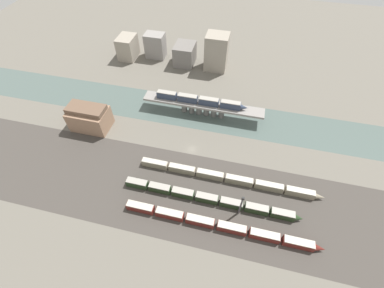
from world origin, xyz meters
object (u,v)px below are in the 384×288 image
object	(u,v)px
train_on_bridge	(200,100)
train_yard_near	(220,225)
warehouse_building	(90,117)
train_yard_mid	(210,199)
signal_tower	(241,205)
train_yard_far	(228,178)

from	to	relation	value
train_on_bridge	train_yard_near	world-z (taller)	train_on_bridge
train_on_bridge	warehouse_building	bearing A→B (deg)	-156.62
train_yard_near	warehouse_building	xyz separation A→B (m)	(-73.43, 38.43, 4.59)
train_yard_mid	signal_tower	bearing A→B (deg)	-11.45
train_on_bridge	train_yard_mid	bearing A→B (deg)	-73.49
train_on_bridge	warehouse_building	xyz separation A→B (m)	(-52.50, -22.70, -2.88)
signal_tower	train_yard_far	bearing A→B (deg)	115.13
train_yard_mid	train_yard_near	bearing A→B (deg)	-60.20
train_yard_mid	warehouse_building	bearing A→B (deg)	157.31
train_on_bridge	signal_tower	size ratio (longest dim) A/B	3.82
train_on_bridge	train_yard_far	size ratio (longest dim) A/B	0.60
warehouse_building	signal_tower	bearing A→B (deg)	-21.04
train_on_bridge	train_yard_far	distance (m)	45.13
train_yard_far	signal_tower	size ratio (longest dim) A/B	6.35
train_yard_near	train_yard_far	world-z (taller)	train_yard_near
train_yard_near	train_yard_mid	bearing A→B (deg)	119.80
train_yard_near	train_yard_mid	world-z (taller)	train_yard_mid
train_yard_mid	signal_tower	size ratio (longest dim) A/B	5.83
train_on_bridge	train_yard_mid	distance (m)	53.67
train_yard_mid	signal_tower	world-z (taller)	signal_tower
train_on_bridge	warehouse_building	size ratio (longest dim) A/B	2.52
train_yard_near	train_on_bridge	bearing A→B (deg)	108.90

